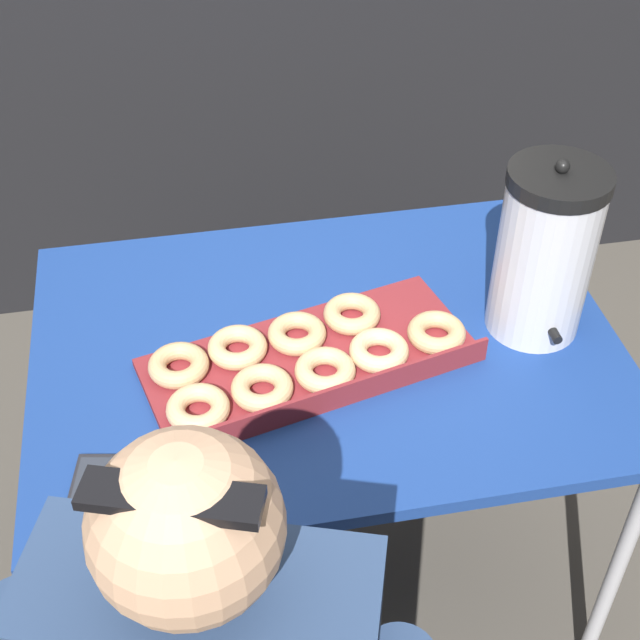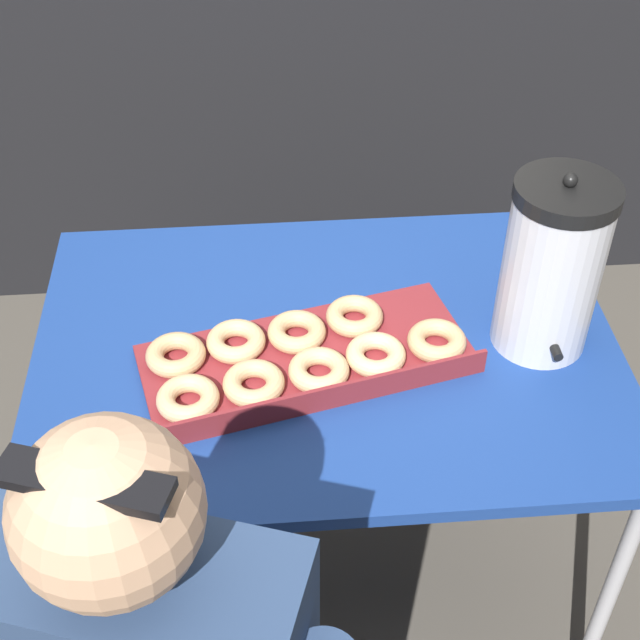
# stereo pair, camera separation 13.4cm
# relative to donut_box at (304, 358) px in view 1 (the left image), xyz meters

# --- Properties ---
(ground_plane) EXTENTS (12.00, 12.00, 0.00)m
(ground_plane) POSITION_rel_donut_box_xyz_m (0.05, 0.06, -0.74)
(ground_plane) COLOR #4C473F
(folding_table) EXTENTS (1.13, 0.83, 0.71)m
(folding_table) POSITION_rel_donut_box_xyz_m (0.05, 0.06, -0.07)
(folding_table) COLOR navy
(folding_table) RESTS_ON ground
(donut_box) EXTENTS (0.66, 0.40, 0.05)m
(donut_box) POSITION_rel_donut_box_xyz_m (0.00, 0.00, 0.00)
(donut_box) COLOR maroon
(donut_box) RESTS_ON folding_table
(coffee_urn) EXTENTS (0.19, 0.21, 0.37)m
(coffee_urn) POSITION_rel_donut_box_xyz_m (0.46, 0.04, 0.15)
(coffee_urn) COLOR silver
(coffee_urn) RESTS_ON folding_table
(cell_phone) EXTENTS (0.10, 0.14, 0.01)m
(cell_phone) POSITION_rel_donut_box_xyz_m (-0.39, -0.22, -0.02)
(cell_phone) COLOR black
(cell_phone) RESTS_ON folding_table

